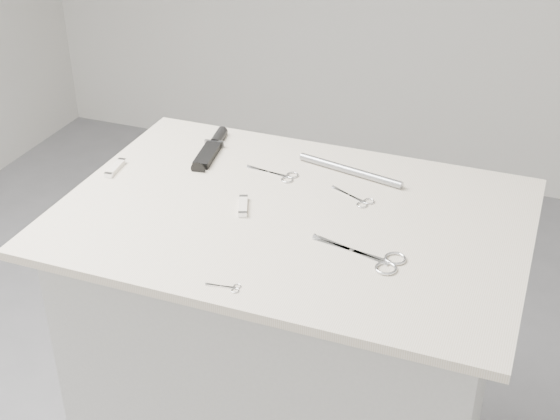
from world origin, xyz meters
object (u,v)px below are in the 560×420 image
(plinth, at_px, (291,377))
(tiny_scissors, at_px, (228,287))
(embroidery_scissors_a, at_px, (281,175))
(large_shears, at_px, (376,259))
(pocket_knife_b, at_px, (243,206))
(metal_rail, at_px, (350,170))
(sheathed_knife, at_px, (213,147))
(pocket_knife_a, at_px, (115,168))
(embroidery_scissors_b, at_px, (358,199))

(plinth, distance_m, tiny_scissors, 0.56)
(embroidery_scissors_a, bearing_deg, large_shears, -32.70)
(pocket_knife_b, bearing_deg, metal_rail, -57.55)
(plinth, bearing_deg, sheathed_knife, 143.15)
(plinth, height_order, metal_rail, metal_rail)
(tiny_scissors, relative_size, pocket_knife_a, 0.78)
(embroidery_scissors_b, relative_size, sheathed_knife, 0.53)
(large_shears, bearing_deg, metal_rail, 127.42)
(embroidery_scissors_b, relative_size, pocket_knife_b, 1.34)
(sheathed_knife, xyz_separation_m, pocket_knife_a, (-0.17, -0.18, -0.00))
(large_shears, distance_m, embroidery_scissors_b, 0.23)
(plinth, bearing_deg, metal_rail, 73.20)
(tiny_scissors, distance_m, sheathed_knife, 0.58)
(sheathed_knife, height_order, metal_rail, sheathed_knife)
(large_shears, relative_size, metal_rail, 0.73)
(embroidery_scissors_a, height_order, metal_rail, metal_rail)
(tiny_scissors, xyz_separation_m, sheathed_knife, (-0.27, 0.51, 0.01))
(plinth, xyz_separation_m, metal_rail, (0.07, 0.22, 0.48))
(plinth, height_order, sheathed_knife, sheathed_knife)
(pocket_knife_a, distance_m, pocket_knife_b, 0.36)
(embroidery_scissors_b, distance_m, sheathed_knife, 0.42)
(metal_rail, bearing_deg, pocket_knife_b, -126.11)
(plinth, bearing_deg, embroidery_scissors_b, 41.70)
(large_shears, distance_m, pocket_knife_b, 0.33)
(tiny_scissors, distance_m, pocket_knife_a, 0.55)
(embroidery_scissors_b, distance_m, metal_rail, 0.12)
(embroidery_scissors_a, bearing_deg, sheathed_knife, 169.98)
(embroidery_scissors_a, bearing_deg, tiny_scissors, -73.62)
(large_shears, bearing_deg, tiny_scissors, -128.61)
(plinth, height_order, embroidery_scissors_a, embroidery_scissors_a)
(large_shears, relative_size, sheathed_knife, 0.96)
(pocket_knife_a, distance_m, metal_rail, 0.55)
(plinth, distance_m, embroidery_scissors_a, 0.50)
(sheathed_knife, bearing_deg, metal_rail, -99.10)
(large_shears, distance_m, embroidery_scissors_a, 0.39)
(tiny_scissors, xyz_separation_m, pocket_knife_a, (-0.44, 0.33, 0.00))
(large_shears, height_order, pocket_knife_b, pocket_knife_b)
(embroidery_scissors_b, bearing_deg, plinth, -111.84)
(large_shears, relative_size, tiny_scissors, 2.90)
(tiny_scissors, distance_m, metal_rail, 0.52)
(large_shears, bearing_deg, pocket_knife_a, -179.52)
(tiny_scissors, height_order, sheathed_knife, sheathed_knife)
(metal_rail, bearing_deg, embroidery_scissors_b, -65.40)
(sheathed_knife, distance_m, metal_rail, 0.36)
(sheathed_knife, bearing_deg, large_shears, -131.74)
(large_shears, relative_size, embroidery_scissors_a, 1.51)
(embroidery_scissors_b, xyz_separation_m, pocket_knife_a, (-0.58, -0.07, 0.00))
(metal_rail, bearing_deg, embroidery_scissors_a, -155.63)
(large_shears, xyz_separation_m, pocket_knife_a, (-0.68, 0.15, 0.00))
(embroidery_scissors_b, bearing_deg, metal_rail, 141.06)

